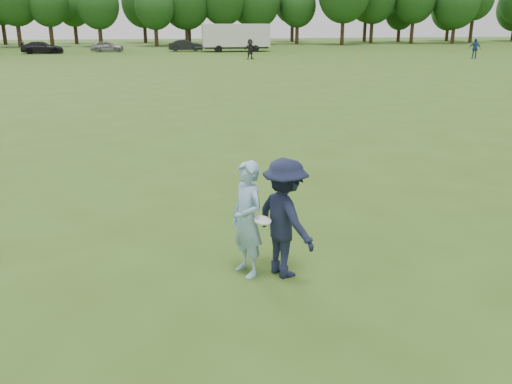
# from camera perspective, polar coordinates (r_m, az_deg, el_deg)

# --- Properties ---
(ground) EXTENTS (200.00, 200.00, 0.00)m
(ground) POSITION_cam_1_polar(r_m,az_deg,el_deg) (9.24, -5.46, -8.13)
(ground) COLOR #365116
(ground) RESTS_ON ground
(thrower) EXTENTS (0.70, 0.83, 1.92)m
(thrower) POSITION_cam_1_polar(r_m,az_deg,el_deg) (8.70, -0.94, -2.89)
(thrower) COLOR #8AB3D5
(thrower) RESTS_ON ground
(defender) EXTENTS (1.21, 1.46, 1.96)m
(defender) POSITION_cam_1_polar(r_m,az_deg,el_deg) (8.69, 3.07, -2.77)
(defender) COLOR #171C34
(defender) RESTS_ON ground
(player_far_b) EXTENTS (1.18, 1.11, 1.96)m
(player_far_b) POSITION_cam_1_polar(r_m,az_deg,el_deg) (60.50, 22.03, 13.83)
(player_far_b) COLOR navy
(player_far_b) RESTS_ON ground
(player_far_d) EXTENTS (1.89, 1.22, 1.95)m
(player_far_d) POSITION_cam_1_polar(r_m,az_deg,el_deg) (55.50, -0.60, 14.82)
(player_far_d) COLOR #272727
(player_far_d) RESTS_ON ground
(car_d) EXTENTS (4.74, 2.21, 1.34)m
(car_d) POSITION_cam_1_polar(r_m,az_deg,el_deg) (68.41, -21.59, 13.95)
(car_d) COLOR black
(car_d) RESTS_ON ground
(car_e) EXTENTS (3.92, 1.79, 1.30)m
(car_e) POSITION_cam_1_polar(r_m,az_deg,el_deg) (69.41, -15.40, 14.57)
(car_e) COLOR gray
(car_e) RESTS_ON ground
(car_f) EXTENTS (4.18, 1.58, 1.36)m
(car_f) POSITION_cam_1_polar(r_m,az_deg,el_deg) (68.86, -7.41, 15.05)
(car_f) COLOR black
(car_f) RESTS_ON ground
(field_cone) EXTENTS (0.28, 0.28, 0.30)m
(field_cone) POSITION_cam_1_polar(r_m,az_deg,el_deg) (61.39, 10.96, 14.04)
(field_cone) COLOR #FF4E0D
(field_cone) RESTS_ON ground
(disc_in_play) EXTENTS (0.32, 0.32, 0.09)m
(disc_in_play) POSITION_cam_1_polar(r_m,az_deg,el_deg) (8.46, 0.70, -3.00)
(disc_in_play) COLOR white
(disc_in_play) RESTS_ON ground
(cargo_trailer) EXTENTS (9.00, 2.75, 3.20)m
(cargo_trailer) POSITION_cam_1_polar(r_m,az_deg,el_deg) (67.71, -2.14, 16.06)
(cargo_trailer) COLOR silver
(cargo_trailer) RESTS_ON ground
(treeline) EXTENTS (130.35, 18.39, 11.74)m
(treeline) POSITION_cam_1_polar(r_m,az_deg,el_deg) (85.28, -7.47, 19.34)
(treeline) COLOR #332114
(treeline) RESTS_ON ground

